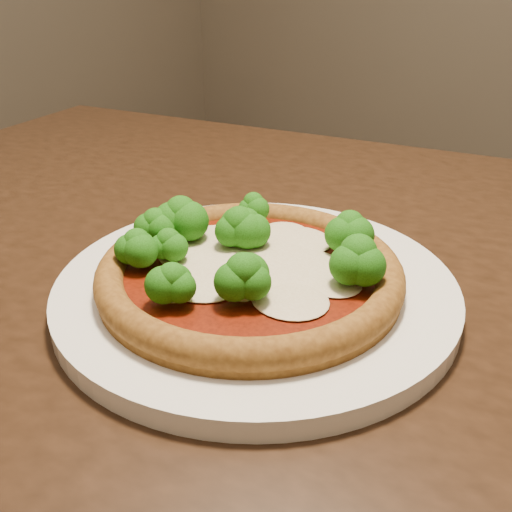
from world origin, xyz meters
The scene contains 3 objects.
dining_table centered at (0.21, -0.16, 0.66)m, with size 1.46×1.15×0.75m.
plate centered at (0.22, -0.23, 0.76)m, with size 0.35×0.35×0.02m, color white.
pizza centered at (0.22, -0.24, 0.79)m, with size 0.26×0.26×0.06m.
Camera 1 is at (0.49, -0.57, 1.01)m, focal length 40.00 mm.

